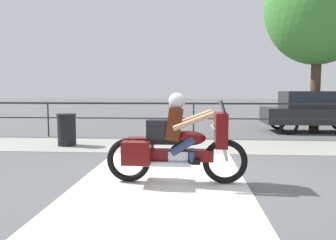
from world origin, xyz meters
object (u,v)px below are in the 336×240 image
object	(u,v)px
motorcycle	(175,143)
parked_car	(313,109)
tree_behind_sign	(319,6)
trash_bin	(67,130)

from	to	relation	value
motorcycle	parked_car	bearing A→B (deg)	52.95
motorcycle	tree_behind_sign	world-z (taller)	tree_behind_sign
motorcycle	tree_behind_sign	bearing A→B (deg)	53.16
parked_car	trash_bin	size ratio (longest dim) A/B	4.21
parked_car	trash_bin	bearing A→B (deg)	-153.16
trash_bin	tree_behind_sign	bearing A→B (deg)	25.24
motorcycle	trash_bin	bearing A→B (deg)	129.97
parked_car	trash_bin	xyz separation A→B (m)	(-8.35, -3.75, -0.43)
parked_car	motorcycle	bearing A→B (deg)	-121.47
motorcycle	trash_bin	size ratio (longest dim) A/B	2.63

